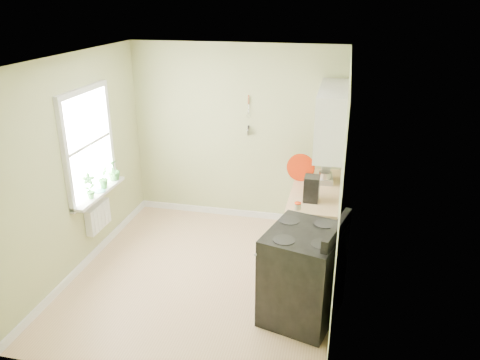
% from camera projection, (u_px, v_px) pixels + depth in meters
% --- Properties ---
extents(floor, '(3.20, 3.60, 0.02)m').
position_uv_depth(floor, '(204.00, 276.00, 5.94)').
color(floor, tan).
rests_on(floor, ground).
extents(ceiling, '(3.20, 3.60, 0.02)m').
position_uv_depth(ceiling, '(196.00, 57.00, 4.93)').
color(ceiling, white).
rests_on(ceiling, wall_back).
extents(wall_back, '(3.20, 0.02, 2.70)m').
position_uv_depth(wall_back, '(236.00, 134.00, 7.07)').
color(wall_back, '#B4BA7F').
rests_on(wall_back, floor).
extents(wall_left, '(0.02, 3.60, 2.70)m').
position_uv_depth(wall_left, '(75.00, 167.00, 5.76)').
color(wall_left, '#B4BA7F').
rests_on(wall_left, floor).
extents(wall_right, '(0.02, 3.60, 2.70)m').
position_uv_depth(wall_right, '(341.00, 189.00, 5.11)').
color(wall_right, '#B4BA7F').
rests_on(wall_right, floor).
extents(base_cabinets, '(0.60, 1.60, 0.87)m').
position_uv_depth(base_cabinets, '(315.00, 221.00, 6.42)').
color(base_cabinets, white).
rests_on(base_cabinets, floor).
extents(countertop, '(0.64, 1.60, 0.04)m').
position_uv_depth(countertop, '(316.00, 190.00, 6.25)').
color(countertop, beige).
rests_on(countertop, base_cabinets).
extents(upper_cabinets, '(0.35, 1.40, 0.80)m').
position_uv_depth(upper_cabinets, '(332.00, 119.00, 5.95)').
color(upper_cabinets, white).
rests_on(upper_cabinets, wall_right).
extents(window, '(0.06, 1.14, 1.44)m').
position_uv_depth(window, '(88.00, 144.00, 5.95)').
color(window, white).
rests_on(window, wall_left).
extents(window_sill, '(0.18, 1.14, 0.04)m').
position_uv_depth(window_sill, '(99.00, 193.00, 6.19)').
color(window_sill, white).
rests_on(window_sill, wall_left).
extents(radiator, '(0.12, 0.50, 0.35)m').
position_uv_depth(radiator, '(98.00, 217.00, 6.27)').
color(radiator, white).
rests_on(radiator, wall_left).
extents(wall_utensils, '(0.02, 0.14, 0.58)m').
position_uv_depth(wall_utensils, '(248.00, 122.00, 6.93)').
color(wall_utensils, beige).
rests_on(wall_utensils, wall_back).
extents(stove, '(0.94, 1.01, 1.17)m').
position_uv_depth(stove, '(303.00, 274.00, 5.03)').
color(stove, black).
rests_on(stove, floor).
extents(stand_mixer, '(0.23, 0.35, 0.40)m').
position_uv_depth(stand_mixer, '(326.00, 170.00, 6.42)').
color(stand_mixer, '#B2B2B7').
rests_on(stand_mixer, countertop).
extents(kettle, '(0.18, 0.11, 0.18)m').
position_uv_depth(kettle, '(302.00, 169.00, 6.68)').
color(kettle, silver).
rests_on(kettle, countertop).
extents(coffee_maker, '(0.19, 0.21, 0.33)m').
position_uv_depth(coffee_maker, '(311.00, 189.00, 5.83)').
color(coffee_maker, black).
rests_on(coffee_maker, countertop).
extents(red_tray, '(0.39, 0.08, 0.39)m').
position_uv_depth(red_tray, '(301.00, 168.00, 6.44)').
color(red_tray, '#AA2206').
rests_on(red_tray, countertop).
extents(jar, '(0.08, 0.08, 0.09)m').
position_uv_depth(jar, '(298.00, 206.00, 5.63)').
color(jar, '#B4AD8B').
rests_on(jar, countertop).
extents(plant_a, '(0.21, 0.20, 0.34)m').
position_uv_depth(plant_a, '(89.00, 186.00, 5.91)').
color(plant_a, '#3A8138').
rests_on(plant_a, window_sill).
extents(plant_b, '(0.15, 0.18, 0.29)m').
position_uv_depth(plant_b, '(103.00, 178.00, 6.24)').
color(plant_b, '#3A8138').
rests_on(plant_b, window_sill).
extents(plant_c, '(0.17, 0.17, 0.29)m').
position_uv_depth(plant_c, '(114.00, 170.00, 6.52)').
color(plant_c, '#3A8138').
rests_on(plant_c, window_sill).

